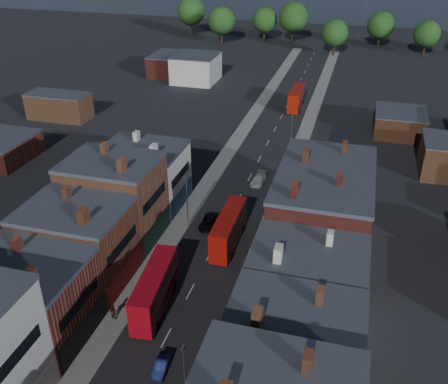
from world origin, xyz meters
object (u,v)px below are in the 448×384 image
Objects in this scene: bus_0 at (155,289)px; ped_3 at (243,321)px; car_3 at (259,179)px; bus_1 at (228,229)px; bus_2 at (296,98)px; car_2 at (209,222)px; ped_1 at (113,311)px; car_1 at (162,365)px.

ped_3 is at bearing -9.15° from bus_0.
ped_3 is (5.69, -34.60, 0.26)m from car_3.
bus_2 is at bearing 89.08° from bus_1.
car_2 is 21.46m from ped_3.
ped_1 is at bearing -98.33° from car_3.
ped_3 is (9.80, -19.09, 0.26)m from car_2.
ped_3 is at bearing -75.68° from car_3.
car_2 is (-4.40, -55.91, -1.91)m from bus_2.
ped_1 is 1.15× the size of ped_3.
bus_0 is at bearing -131.48° from ped_1.
ped_3 is (5.81, -15.28, -1.63)m from bus_1.
ped_1 is (-3.87, -3.17, -1.56)m from bus_0.
car_3 is (0.13, 19.32, -1.89)m from bus_1.
bus_2 reaches higher than car_1.
bus_0 is at bearing 111.17° from car_1.
ped_1 is (-4.68, -21.64, 0.39)m from car_2.
car_1 is 10.22m from ped_3.
bus_1 is at bearing -44.82° from car_2.
car_2 is 2.98× the size of ped_3.
bus_2 is 75.20m from ped_3.
bus_0 reaches higher than bus_2.
bus_0 is 1.03× the size of bus_2.
car_2 is at bearing 10.26° from ped_3.
car_2 is at bearing -93.00° from ped_1.
bus_0 is at bearing 69.77° from ped_3.
car_3 is at bearing 75.92° from bus_0.
car_1 is (-1.03, -82.93, -2.04)m from bus_2.
car_1 is 2.07× the size of ped_3.
bus_0 is 5.24m from ped_1.
ped_3 is (6.43, 7.94, 0.38)m from car_1.
car_1 is 0.73× the size of car_3.
ped_1 is at bearing 141.35° from car_1.
car_3 is at bearing 84.12° from car_1.
car_3 is at bearing -94.11° from ped_1.
car_3 is at bearing -90.70° from bus_2.
ped_1 is at bearing -103.33° from car_2.
bus_0 is 74.56m from bus_2.
bus_1 is 59.71m from bus_2.
ped_3 reaches higher than car_3.
car_1 is 0.69× the size of car_2.
bus_0 is 18.59m from car_2.
car_2 is 2.60× the size of ped_1.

